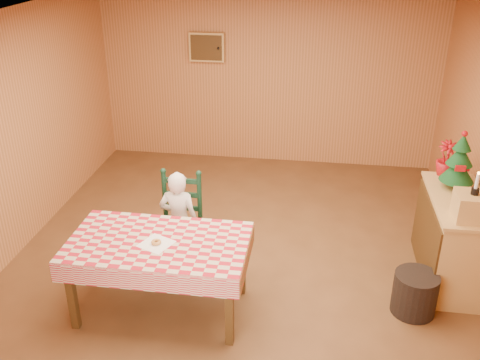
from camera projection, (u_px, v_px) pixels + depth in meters
name	position (u px, v px, depth m)	size (l,w,h in m)	color
ground	(237.00, 266.00, 5.84)	(6.00, 6.00, 0.00)	brown
cabin_walls	(244.00, 90.00, 5.52)	(5.10, 6.05, 2.65)	#B67541
dining_table	(158.00, 249.00, 4.90)	(1.66, 0.96, 0.77)	#462D12
ladder_chair	(181.00, 223.00, 5.68)	(0.44, 0.40, 1.08)	black
seated_child	(179.00, 221.00, 5.60)	(0.41, 0.27, 1.12)	silver
napkin	(156.00, 244.00, 4.82)	(0.26, 0.26, 0.00)	white
donut	(156.00, 242.00, 4.81)	(0.09, 0.09, 0.03)	#BE8644
shelf_unit	(451.00, 239.00, 5.47)	(0.54, 1.24, 0.93)	tan
crate	(472.00, 207.00, 4.86)	(0.30, 0.30, 0.25)	tan
christmas_tree	(459.00, 162.00, 5.37)	(0.34, 0.34, 0.62)	#462D12
flower_arrangement	(447.00, 159.00, 5.68)	(0.21, 0.21, 0.38)	#A10E16
candle_set	(476.00, 188.00, 4.78)	(0.07, 0.07, 0.22)	black
storage_bin	(415.00, 293.00, 5.07)	(0.42, 0.42, 0.42)	black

